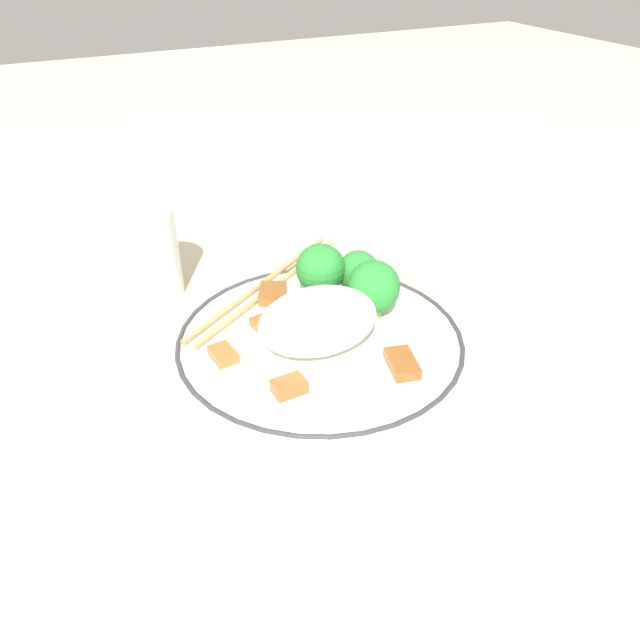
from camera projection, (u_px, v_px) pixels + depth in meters
name	position (u px, v px, depth m)	size (l,w,h in m)	color
ground_plane	(320.00, 349.00, 0.58)	(3.00, 3.00, 0.00)	#C6B28E
plate	(320.00, 342.00, 0.58)	(0.27, 0.27, 0.01)	white
rice_mound	(318.00, 321.00, 0.55)	(0.11, 0.08, 0.05)	white
broccoli_back_left	(374.00, 287.00, 0.59)	(0.05, 0.05, 0.06)	#7FB756
broccoli_back_center	(358.00, 272.00, 0.63)	(0.04, 0.04, 0.05)	#7FB756
broccoli_back_right	(321.00, 270.00, 0.62)	(0.05, 0.05, 0.06)	#7FB756
meat_near_front	(273.00, 321.00, 0.59)	(0.04, 0.03, 0.01)	brown
meat_near_left	(223.00, 354.00, 0.55)	(0.02, 0.03, 0.01)	#995B28
meat_near_right	(289.00, 386.00, 0.51)	(0.03, 0.02, 0.01)	brown
meat_near_back	(402.00, 363.00, 0.54)	(0.03, 0.04, 0.01)	brown
meat_on_rice_edge	(273.00, 294.00, 0.63)	(0.04, 0.04, 0.01)	brown
chopsticks	(267.00, 286.00, 0.65)	(0.22, 0.15, 0.01)	#AD8451
drinking_glass	(144.00, 253.00, 0.64)	(0.07, 0.07, 0.10)	silver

